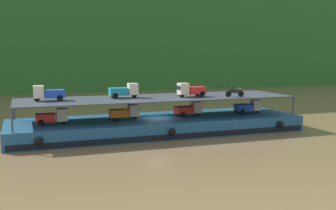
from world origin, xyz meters
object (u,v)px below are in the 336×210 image
object	(u,v)px
mini_truck_lower_mid	(189,109)
motorcycle_upper_port	(234,92)
cargo_barge	(157,125)
mini_truck_lower_stern	(52,117)
mini_truck_lower_aft	(125,112)
mini_truck_upper_mid	(124,91)
mini_truck_lower_fore	(248,107)
mini_truck_upper_fore	(191,90)
mini_truck_upper_stern	(48,93)

from	to	relation	value
mini_truck_lower_mid	motorcycle_upper_port	world-z (taller)	motorcycle_upper_port
cargo_barge	mini_truck_lower_stern	distance (m)	10.07
mini_truck_lower_stern	mini_truck_lower_aft	xyz separation A→B (m)	(6.69, 0.59, 0.00)
mini_truck_lower_stern	mini_truck_upper_mid	bearing A→B (deg)	9.61
mini_truck_upper_mid	motorcycle_upper_port	size ratio (longest dim) A/B	1.46
mini_truck_lower_stern	mini_truck_lower_mid	size ratio (longest dim) A/B	0.99
mini_truck_lower_aft	mini_truck_lower_fore	xyz separation A→B (m)	(13.22, -0.34, 0.00)
mini_truck_upper_fore	mini_truck_lower_mid	bearing A→B (deg)	81.39
mini_truck_lower_fore	motorcycle_upper_port	world-z (taller)	motorcycle_upper_port
mini_truck_lower_fore	cargo_barge	bearing A→B (deg)	178.24
mini_truck_lower_aft	mini_truck_upper_fore	world-z (taller)	mini_truck_upper_fore
mini_truck_upper_fore	mini_truck_upper_stern	bearing A→B (deg)	175.04
mini_truck_upper_stern	mini_truck_lower_fore	bearing A→B (deg)	-2.19
mini_truck_lower_stern	mini_truck_lower_aft	world-z (taller)	same
mini_truck_lower_mid	mini_truck_upper_stern	world-z (taller)	mini_truck_upper_stern
cargo_barge	mini_truck_lower_fore	bearing A→B (deg)	-1.76
mini_truck_lower_fore	mini_truck_upper_mid	bearing A→B (deg)	176.09
mini_truck_lower_stern	mini_truck_upper_stern	distance (m)	2.26
mini_truck_lower_aft	mini_truck_upper_stern	size ratio (longest dim) A/B	0.99
mini_truck_upper_mid	motorcycle_upper_port	xyz separation A→B (m)	(10.40, -2.71, -0.26)
cargo_barge	mini_truck_lower_aft	xyz separation A→B (m)	(-3.26, 0.03, 1.44)
mini_truck_lower_aft	mini_truck_upper_mid	size ratio (longest dim) A/B	0.99
mini_truck_lower_fore	motorcycle_upper_port	distance (m)	3.69
mini_truck_upper_stern	cargo_barge	bearing A→B (deg)	-2.61
motorcycle_upper_port	mini_truck_lower_stern	bearing A→B (deg)	174.82
mini_truck_lower_stern	mini_truck_upper_stern	xyz separation A→B (m)	(-0.20, 1.03, 2.00)
mini_truck_lower_mid	mini_truck_lower_aft	bearing A→B (deg)	-179.50
mini_truck_lower_stern	mini_truck_lower_fore	xyz separation A→B (m)	(19.91, 0.26, 0.00)
mini_truck_lower_fore	mini_truck_upper_mid	xyz separation A→B (m)	(-13.10, 0.90, 2.00)
cargo_barge	mini_truck_lower_mid	size ratio (longest dim) A/B	10.10
mini_truck_upper_mid	motorcycle_upper_port	bearing A→B (deg)	-14.61
mini_truck_lower_stern	mini_truck_upper_stern	world-z (taller)	mini_truck_upper_stern
cargo_barge	mini_truck_upper_mid	world-z (taller)	mini_truck_upper_mid
mini_truck_lower_aft	motorcycle_upper_port	world-z (taller)	motorcycle_upper_port
mini_truck_upper_fore	cargo_barge	bearing A→B (deg)	167.81
mini_truck_upper_stern	motorcycle_upper_port	size ratio (longest dim) A/B	1.46
cargo_barge	mini_truck_lower_aft	world-z (taller)	mini_truck_lower_aft
cargo_barge	mini_truck_lower_stern	world-z (taller)	mini_truck_lower_stern
mini_truck_upper_stern	mini_truck_lower_stern	bearing A→B (deg)	-79.08
mini_truck_lower_stern	mini_truck_upper_mid	distance (m)	7.18
cargo_barge	mini_truck_lower_aft	bearing A→B (deg)	179.44
motorcycle_upper_port	mini_truck_lower_fore	bearing A→B (deg)	33.93
mini_truck_upper_stern	mini_truck_upper_fore	size ratio (longest dim) A/B	0.99
mini_truck_lower_aft	mini_truck_lower_mid	distance (m)	6.60
cargo_barge	mini_truck_lower_fore	distance (m)	10.07
mini_truck_lower_fore	mini_truck_lower_stern	bearing A→B (deg)	-179.26
mini_truck_lower_fore	mini_truck_upper_stern	xyz separation A→B (m)	(-20.10, 0.77, 2.00)
mini_truck_upper_fore	mini_truck_upper_mid	bearing A→B (deg)	168.59
mini_truck_lower_stern	mini_truck_lower_mid	distance (m)	13.31
mini_truck_lower_mid	mini_truck_lower_fore	world-z (taller)	same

